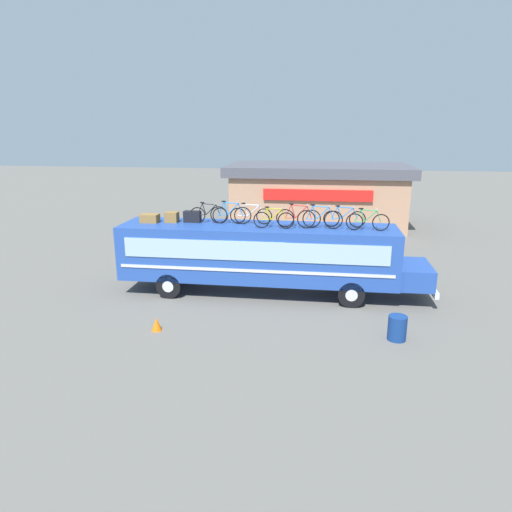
% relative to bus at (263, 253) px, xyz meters
% --- Properties ---
extents(ground_plane, '(120.00, 120.00, 0.00)m').
position_rel_bus_xyz_m(ground_plane, '(-0.24, -0.00, -1.71)').
color(ground_plane, '#605E59').
extents(bus, '(12.53, 2.52, 2.85)m').
position_rel_bus_xyz_m(bus, '(0.00, 0.00, 0.00)').
color(bus, '#23479E').
rests_on(bus, ground).
extents(luggage_bag_1, '(0.72, 0.51, 0.34)m').
position_rel_bus_xyz_m(luggage_bag_1, '(-4.76, 0.07, 1.31)').
color(luggage_bag_1, olive).
rests_on(luggage_bag_1, bus).
extents(luggage_bag_2, '(0.51, 0.44, 0.42)m').
position_rel_bus_xyz_m(luggage_bag_2, '(-3.86, 0.22, 1.35)').
color(luggage_bag_2, olive).
rests_on(luggage_bag_2, bus).
extents(luggage_bag_3, '(0.70, 0.35, 0.47)m').
position_rel_bus_xyz_m(luggage_bag_3, '(-3.02, 0.35, 1.37)').
color(luggage_bag_3, black).
rests_on(luggage_bag_3, bus).
extents(rooftop_bicycle_1, '(1.61, 0.44, 0.87)m').
position_rel_bus_xyz_m(rooftop_bicycle_1, '(-2.29, 0.26, 1.50)').
color(rooftop_bicycle_1, black).
rests_on(rooftop_bicycle_1, bus).
extents(rooftop_bicycle_2, '(1.71, 0.44, 0.94)m').
position_rel_bus_xyz_m(rooftop_bicycle_2, '(-1.38, 0.24, 1.53)').
color(rooftop_bicycle_2, black).
rests_on(rooftop_bicycle_2, bus).
extents(rooftop_bicycle_3, '(1.74, 0.44, 0.87)m').
position_rel_bus_xyz_m(rooftop_bicycle_3, '(-0.55, 0.32, 1.50)').
color(rooftop_bicycle_3, black).
rests_on(rooftop_bicycle_3, bus).
extents(rooftop_bicycle_4, '(1.60, 0.44, 0.86)m').
position_rel_bus_xyz_m(rooftop_bicycle_4, '(0.45, -0.41, 1.50)').
color(rooftop_bicycle_4, black).
rests_on(rooftop_bicycle_4, bus).
extents(rooftop_bicycle_5, '(1.76, 0.44, 0.95)m').
position_rel_bus_xyz_m(rooftop_bicycle_5, '(1.39, -0.10, 1.53)').
color(rooftop_bicycle_5, black).
rests_on(rooftop_bicycle_5, bus).
extents(rooftop_bicycle_6, '(1.77, 0.44, 0.95)m').
position_rel_bus_xyz_m(rooftop_bicycle_6, '(2.23, -0.22, 1.53)').
color(rooftop_bicycle_6, black).
rests_on(rooftop_bicycle_6, bus).
extents(rooftop_bicycle_7, '(1.66, 0.44, 0.87)m').
position_rel_bus_xyz_m(rooftop_bicycle_7, '(3.19, 0.21, 1.50)').
color(rooftop_bicycle_7, black).
rests_on(rooftop_bicycle_7, bus).
extents(rooftop_bicycle_8, '(1.64, 0.44, 0.87)m').
position_rel_bus_xyz_m(rooftop_bicycle_8, '(4.04, -0.31, 1.50)').
color(rooftop_bicycle_8, black).
rests_on(rooftop_bicycle_8, bus).
extents(roadside_building, '(12.33, 6.92, 4.19)m').
position_rel_bus_xyz_m(roadside_building, '(2.02, 14.58, 0.43)').
color(roadside_building, tan).
rests_on(roadside_building, ground).
extents(trash_bin, '(0.60, 0.60, 0.82)m').
position_rel_bus_xyz_m(trash_bin, '(4.84, -3.78, -1.30)').
color(trash_bin, navy).
rests_on(trash_bin, ground).
extents(traffic_cone, '(0.35, 0.35, 0.45)m').
position_rel_bus_xyz_m(traffic_cone, '(-3.11, -4.18, -1.48)').
color(traffic_cone, orange).
rests_on(traffic_cone, ground).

